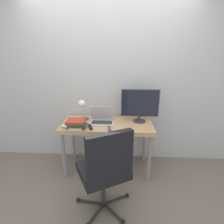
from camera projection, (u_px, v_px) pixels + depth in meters
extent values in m
plane|color=#70665B|center=(106.00, 181.00, 2.48)|extent=(12.00, 12.00, 0.00)
cube|color=silver|center=(109.00, 82.00, 2.72)|extent=(8.00, 0.05, 2.60)
cube|color=tan|center=(107.00, 125.00, 2.54)|extent=(1.31, 0.61, 0.06)
cylinder|color=gray|center=(64.00, 156.00, 2.46)|extent=(0.05, 0.05, 0.70)
cylinder|color=gray|center=(149.00, 158.00, 2.40)|extent=(0.05, 0.05, 0.70)
cylinder|color=gray|center=(73.00, 139.00, 2.93)|extent=(0.05, 0.05, 0.70)
cylinder|color=gray|center=(145.00, 141.00, 2.87)|extent=(0.05, 0.05, 0.70)
cube|color=silver|center=(102.00, 123.00, 2.51)|extent=(0.35, 0.23, 0.02)
cube|color=#2D2D33|center=(102.00, 122.00, 2.51)|extent=(0.30, 0.14, 0.00)
cube|color=silver|center=(102.00, 113.00, 2.55)|extent=(0.35, 0.08, 0.23)
cube|color=silver|center=(102.00, 113.00, 2.55)|extent=(0.31, 0.06, 0.20)
cylinder|color=#333338|center=(139.00, 121.00, 2.59)|extent=(0.19, 0.19, 0.01)
cylinder|color=#333338|center=(139.00, 118.00, 2.58)|extent=(0.04, 0.04, 0.08)
cube|color=#333338|center=(140.00, 103.00, 2.51)|extent=(0.54, 0.02, 0.40)
cube|color=black|center=(140.00, 103.00, 2.50)|extent=(0.52, 0.00, 0.37)
cylinder|color=#4C4C51|center=(84.00, 119.00, 2.69)|extent=(0.15, 0.15, 0.02)
cylinder|color=#99999E|center=(83.00, 111.00, 2.58)|extent=(0.02, 0.14, 0.27)
sphere|color=white|center=(82.00, 104.00, 2.48)|extent=(0.11, 0.11, 0.11)
sphere|color=black|center=(127.00, 195.00, 2.19)|extent=(0.05, 0.05, 0.05)
cylinder|color=black|center=(116.00, 199.00, 2.13)|extent=(0.29, 0.17, 0.03)
sphere|color=black|center=(102.00, 185.00, 2.36)|extent=(0.05, 0.05, 0.05)
cylinder|color=black|center=(103.00, 194.00, 2.21)|extent=(0.08, 0.32, 0.03)
sphere|color=black|center=(78.00, 200.00, 2.12)|extent=(0.05, 0.05, 0.05)
cylinder|color=black|center=(91.00, 202.00, 2.09)|extent=(0.32, 0.07, 0.03)
cylinder|color=black|center=(96.00, 214.00, 1.93)|extent=(0.16, 0.30, 0.03)
sphere|color=black|center=(123.00, 222.00, 1.84)|extent=(0.05, 0.05, 0.05)
cylinder|color=black|center=(113.00, 212.00, 1.95)|extent=(0.25, 0.24, 0.03)
cylinder|color=#2D2D33|center=(103.00, 188.00, 1.99)|extent=(0.04, 0.04, 0.40)
cube|color=black|center=(103.00, 170.00, 1.91)|extent=(0.65, 0.63, 0.09)
cube|color=black|center=(110.00, 156.00, 1.66)|extent=(0.45, 0.28, 0.48)
cube|color=silver|center=(76.00, 127.00, 2.35)|extent=(0.17, 0.18, 0.03)
cube|color=#286B47|center=(77.00, 125.00, 2.34)|extent=(0.26, 0.13, 0.04)
cube|color=#286B47|center=(77.00, 123.00, 2.34)|extent=(0.21, 0.15, 0.02)
cube|color=#B2382D|center=(76.00, 121.00, 2.32)|extent=(0.25, 0.21, 0.04)
cube|color=black|center=(90.00, 127.00, 2.37)|extent=(0.10, 0.18, 0.02)
cube|color=#4C4C51|center=(109.00, 128.00, 2.33)|extent=(0.06, 0.14, 0.02)
ellipsoid|color=white|center=(68.00, 126.00, 2.38)|extent=(0.16, 0.11, 0.04)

